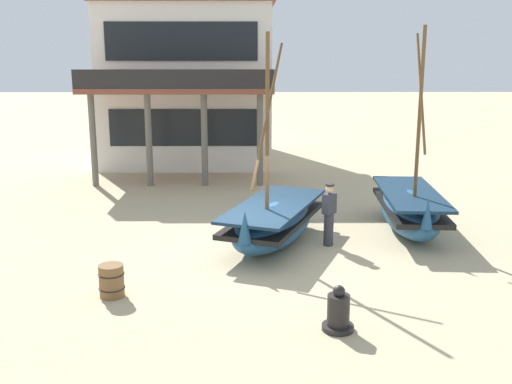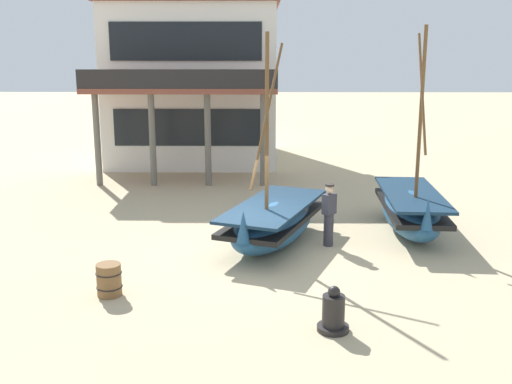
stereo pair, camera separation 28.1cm
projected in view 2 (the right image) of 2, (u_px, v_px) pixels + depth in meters
The scene contains 7 objects.
ground_plane at pixel (256, 254), 15.44m from camera, with size 120.00×120.00×0.00m, color tan.
fishing_boat_near_left at pixel (411, 210), 17.18m from camera, with size 1.76×4.48×5.72m.
fishing_boat_centre_large at pixel (273, 222), 16.14m from camera, with size 3.13×4.65×5.52m.
fisherman_by_hull at pixel (329, 215), 15.93m from camera, with size 0.41×0.41×1.68m.
capstan_winch at pixel (333, 313), 11.18m from camera, with size 0.60×0.60×0.88m.
wooden_barrel at pixel (109, 280), 12.79m from camera, with size 0.56×0.56×0.70m.
harbor_building_main at pixel (195, 81), 28.07m from camera, with size 7.65×9.83×7.29m.
Camera 2 is at (0.16, -14.66, 5.10)m, focal length 42.42 mm.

